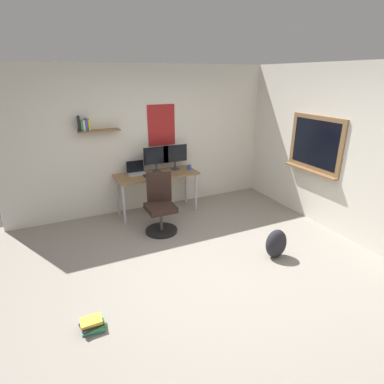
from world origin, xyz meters
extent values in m
plane|color=gray|center=(0.00, 0.00, 0.00)|extent=(5.20, 5.20, 0.00)
cube|color=silver|center=(0.00, 2.45, 1.30)|extent=(5.00, 0.10, 2.60)
cube|color=olive|center=(-0.84, 2.30, 1.55)|extent=(0.68, 0.20, 0.02)
cube|color=#A51E1E|center=(0.29, 2.39, 1.55)|extent=(0.52, 0.01, 0.74)
cube|color=black|center=(-1.14, 2.33, 1.68)|extent=(0.03, 0.14, 0.24)
cube|color=#3D934C|center=(-1.10, 2.33, 1.64)|extent=(0.03, 0.14, 0.16)
cube|color=silver|center=(-1.07, 2.33, 1.65)|extent=(0.03, 0.14, 0.17)
cube|color=#3851B2|center=(-1.03, 2.33, 1.65)|extent=(0.03, 0.14, 0.19)
cube|color=gold|center=(-0.99, 2.33, 1.65)|extent=(0.03, 0.14, 0.17)
cube|color=silver|center=(2.45, 0.00, 1.30)|extent=(0.10, 5.00, 2.60)
cube|color=olive|center=(2.38, 0.72, 1.35)|extent=(0.04, 1.10, 0.90)
cube|color=black|center=(2.37, 0.72, 1.35)|extent=(0.01, 0.94, 0.76)
cube|color=olive|center=(2.34, 0.72, 0.89)|extent=(0.12, 1.10, 0.03)
cube|color=olive|center=(0.05, 2.08, 0.73)|extent=(1.47, 0.58, 0.03)
cylinder|color=#B7B7BC|center=(-0.63, 1.85, 0.36)|extent=(0.04, 0.04, 0.72)
cylinder|color=#B7B7BC|center=(0.73, 1.85, 0.36)|extent=(0.04, 0.04, 0.72)
cylinder|color=#B7B7BC|center=(-0.63, 2.31, 0.36)|extent=(0.04, 0.04, 0.72)
cylinder|color=#B7B7BC|center=(0.73, 2.31, 0.36)|extent=(0.04, 0.04, 0.72)
cylinder|color=black|center=(-0.16, 1.31, 0.02)|extent=(0.52, 0.52, 0.04)
cylinder|color=#4C4C51|center=(-0.16, 1.31, 0.21)|extent=(0.05, 0.05, 0.34)
cube|color=black|center=(-0.16, 1.31, 0.42)|extent=(0.44, 0.44, 0.09)
cube|color=black|center=(-0.11, 1.50, 0.71)|extent=(0.40, 0.17, 0.48)
cube|color=#ADAFB5|center=(-0.28, 2.18, 0.76)|extent=(0.31, 0.21, 0.02)
cube|color=black|center=(-0.28, 2.28, 0.87)|extent=(0.31, 0.01, 0.21)
cylinder|color=#38383D|center=(0.09, 2.18, 0.76)|extent=(0.17, 0.17, 0.01)
cylinder|color=#38383D|center=(0.09, 2.18, 0.83)|extent=(0.03, 0.03, 0.14)
cube|color=black|center=(0.09, 2.17, 1.06)|extent=(0.46, 0.02, 0.31)
cylinder|color=#38383D|center=(0.46, 2.18, 0.76)|extent=(0.17, 0.17, 0.01)
cylinder|color=#38383D|center=(0.46, 2.18, 0.83)|extent=(0.03, 0.03, 0.14)
cube|color=black|center=(0.46, 2.17, 1.06)|extent=(0.46, 0.02, 0.31)
cube|color=black|center=(-0.02, 2.01, 0.76)|extent=(0.37, 0.13, 0.02)
ellipsoid|color=#262628|center=(0.26, 2.01, 0.77)|extent=(0.10, 0.06, 0.03)
cylinder|color=#334CA5|center=(0.69, 2.06, 0.80)|extent=(0.08, 0.08, 0.09)
ellipsoid|color=#232328|center=(1.04, -0.08, 0.21)|extent=(0.32, 0.22, 0.42)
cube|color=teal|center=(-1.50, -0.37, 0.01)|extent=(0.23, 0.18, 0.02)
cube|color=#3D934C|center=(-1.49, -0.38, 0.04)|extent=(0.22, 0.17, 0.03)
cube|color=black|center=(-1.51, -0.37, 0.07)|extent=(0.24, 0.19, 0.02)
cube|color=gold|center=(-1.51, -0.36, 0.10)|extent=(0.21, 0.15, 0.04)
camera|label=1|loc=(-1.63, -2.99, 2.42)|focal=28.92mm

